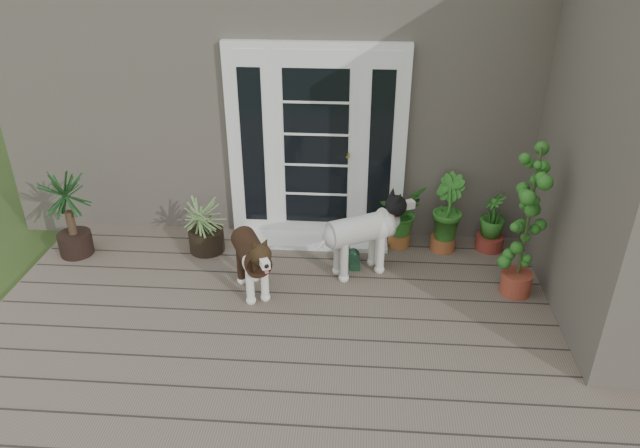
{
  "coord_description": "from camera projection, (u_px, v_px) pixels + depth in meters",
  "views": [
    {
      "loc": [
        0.27,
        -3.28,
        3.42
      ],
      "look_at": [
        -0.1,
        1.75,
        0.7
      ],
      "focal_mm": 32.95,
      "sensor_mm": 36.0,
      "label": 1
    }
  ],
  "objects": [
    {
      "name": "spider_plant",
      "position": [
        205.0,
        223.0,
        6.26
      ],
      "size": [
        0.78,
        0.78,
        0.67
      ],
      "primitive_type": null,
      "rotation": [
        0.0,
        0.0,
        0.28
      ],
      "color": "#9AB670",
      "rests_on": "deck"
    },
    {
      "name": "sapling",
      "position": [
        528.0,
        222.0,
        5.35
      ],
      "size": [
        0.5,
        0.5,
        1.55
      ],
      "primitive_type": null,
      "rotation": [
        0.0,
        0.0,
        -0.11
      ],
      "color": "#195A1A",
      "rests_on": "deck"
    },
    {
      "name": "door_unit",
      "position": [
        316.0,
        145.0,
        6.24
      ],
      "size": [
        1.9,
        0.14,
        2.15
      ],
      "primitive_type": "cube",
      "color": "white",
      "rests_on": "deck"
    },
    {
      "name": "clog_right",
      "position": [
        343.0,
        253.0,
        6.27
      ],
      "size": [
        0.17,
        0.34,
        0.1
      ],
      "primitive_type": null,
      "rotation": [
        0.0,
        0.0,
        0.03
      ],
      "color": "#173922",
      "rests_on": "deck"
    },
    {
      "name": "door_step",
      "position": [
        315.0,
        240.0,
        6.57
      ],
      "size": [
        1.6,
        0.4,
        0.05
      ],
      "primitive_type": "cube",
      "color": "white",
      "rests_on": "deck"
    },
    {
      "name": "herb_b",
      "position": [
        445.0,
        223.0,
        6.29
      ],
      "size": [
        0.52,
        0.52,
        0.64
      ],
      "primitive_type": "imported",
      "rotation": [
        0.0,
        0.0,
        1.81
      ],
      "color": "#1B5F1F",
      "rests_on": "deck"
    },
    {
      "name": "house_main",
      "position": [
        343.0,
        66.0,
        7.86
      ],
      "size": [
        7.4,
        4.0,
        3.1
      ],
      "primitive_type": "cube",
      "color": "#665E54",
      "rests_on": "ground"
    },
    {
      "name": "herb_c",
      "position": [
        491.0,
        228.0,
        6.33
      ],
      "size": [
        0.34,
        0.34,
        0.51
      ],
      "primitive_type": "imported",
      "rotation": [
        0.0,
        0.0,
        4.67
      ],
      "color": "#1A5E1C",
      "rests_on": "deck"
    },
    {
      "name": "yucca",
      "position": [
        69.0,
        214.0,
        6.13
      ],
      "size": [
        0.85,
        0.85,
        0.96
      ],
      "primitive_type": null,
      "rotation": [
        0.0,
        0.0,
        0.34
      ],
      "color": "black",
      "rests_on": "deck"
    },
    {
      "name": "white_dog",
      "position": [
        360.0,
        241.0,
        5.86
      ],
      "size": [
        0.96,
        0.75,
        0.73
      ],
      "primitive_type": null,
      "rotation": [
        0.0,
        0.0,
        -1.08
      ],
      "color": "white",
      "rests_on": "deck"
    },
    {
      "name": "deck",
      "position": [
        320.0,
        370.0,
        4.84
      ],
      "size": [
        6.2,
        4.6,
        0.12
      ],
      "primitive_type": "cube",
      "color": "#6B5B4C",
      "rests_on": "ground"
    },
    {
      "name": "herb_a",
      "position": [
        400.0,
        220.0,
        6.37
      ],
      "size": [
        0.68,
        0.68,
        0.62
      ],
      "primitive_type": "imported",
      "rotation": [
        0.0,
        0.0,
        0.95
      ],
      "color": "#2A601B",
      "rests_on": "deck"
    },
    {
      "name": "brindle_dog",
      "position": [
        252.0,
        262.0,
        5.57
      ],
      "size": [
        0.65,
        0.86,
        0.66
      ],
      "primitive_type": null,
      "rotation": [
        0.0,
        0.0,
        3.58
      ],
      "color": "#352013",
      "rests_on": "deck"
    },
    {
      "name": "clog_left",
      "position": [
        354.0,
        260.0,
        6.15
      ],
      "size": [
        0.19,
        0.35,
        0.1
      ],
      "primitive_type": null,
      "rotation": [
        0.0,
        0.0,
        0.09
      ],
      "color": "black",
      "rests_on": "deck"
    }
  ]
}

